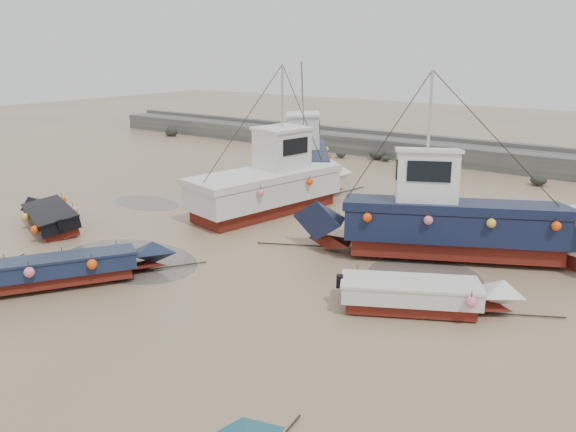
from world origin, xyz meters
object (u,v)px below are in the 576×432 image
object	(u,v)px
cabin_boat_1	(276,181)
cabin_boat_2	(435,218)
dinghy_4	(51,213)
person	(262,209)
cabin_boat_0	(305,157)
dinghy_1	(75,265)
dinghy_3	(424,292)

from	to	relation	value
cabin_boat_1	cabin_boat_2	distance (m)	7.86
dinghy_4	cabin_boat_1	size ratio (longest dim) A/B	0.57
dinghy_4	person	world-z (taller)	dinghy_4
cabin_boat_0	person	distance (m)	5.77
dinghy_1	cabin_boat_2	world-z (taller)	cabin_boat_2
dinghy_1	person	world-z (taller)	dinghy_1
cabin_boat_2	person	world-z (taller)	cabin_boat_2
dinghy_3	person	size ratio (longest dim) A/B	3.17
cabin_boat_0	cabin_boat_2	xyz separation A→B (m)	(9.78, -6.46, -0.03)
cabin_boat_1	cabin_boat_0	bearing A→B (deg)	122.03
dinghy_1	cabin_boat_0	xyz separation A→B (m)	(-1.82, 15.15, 0.82)
dinghy_1	cabin_boat_1	distance (m)	9.94
dinghy_1	cabin_boat_1	size ratio (longest dim) A/B	0.59
dinghy_3	cabin_boat_2	world-z (taller)	cabin_boat_2
dinghy_3	cabin_boat_1	xyz separation A→B (m)	(-9.26, 5.61, 0.79)
cabin_boat_2	cabin_boat_0	bearing A→B (deg)	29.83
dinghy_3	cabin_boat_2	xyz separation A→B (m)	(-1.50, 4.39, 0.78)
dinghy_3	cabin_boat_2	distance (m)	4.70
dinghy_3	cabin_boat_0	xyz separation A→B (m)	(-11.28, 10.85, 0.81)
dinghy_4	cabin_boat_0	xyz separation A→B (m)	(3.86, 12.43, 0.81)
cabin_boat_0	cabin_boat_1	distance (m)	5.62
dinghy_1	person	bearing A→B (deg)	125.38
person	dinghy_4	bearing A→B (deg)	55.23
dinghy_3	cabin_boat_1	size ratio (longest dim) A/B	0.55
dinghy_3	dinghy_1	bearing A→B (deg)	-93.55
cabin_boat_0	cabin_boat_1	bearing A→B (deg)	-104.11
dinghy_3	person	bearing A→B (deg)	-146.68
dinghy_1	dinghy_3	size ratio (longest dim) A/B	1.08
dinghy_1	cabin_boat_0	bearing A→B (deg)	129.66
dinghy_4	person	xyz separation A→B (m)	(5.24, 6.99, -0.55)
cabin_boat_2	person	xyz separation A→B (m)	(-8.40, 1.03, -1.32)
cabin_boat_1	cabin_boat_2	size ratio (longest dim) A/B	1.02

